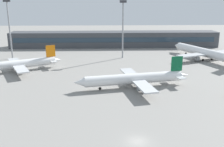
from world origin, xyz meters
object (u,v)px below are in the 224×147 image
Objects in this scene: airplane_far at (204,52)px; floodlight_tower_east at (123,25)px; airplane_near at (133,79)px; floodlight_tower_west at (9,25)px; airplane_mid at (15,65)px.

airplane_far is 1.57× the size of floodlight_tower_east.
airplane_far reaches higher than airplane_near.
floodlight_tower_east is at bearing 90.30° from airplane_near.
airplane_far is 1.54× the size of floodlight_tower_west.
airplane_near is at bearing -39.83° from floodlight_tower_west.
floodlight_tower_east is (53.41, -0.19, -0.20)m from floodlight_tower_west.
airplane_near is 55.00m from airplane_far.
airplane_near is at bearing -134.11° from airplane_far.
airplane_near is 1.41× the size of floodlight_tower_east.
floodlight_tower_east is (-0.23, 44.56, 12.78)m from airplane_near.
airplane_mid is 28.73m from floodlight_tower_west.
airplane_mid is at bearing -151.87° from floodlight_tower_east.
airplane_mid is 1.29× the size of floodlight_tower_east.
floodlight_tower_east is (-38.52, 5.07, 12.32)m from airplane_far.
airplane_far is (38.29, 39.49, 0.47)m from airplane_near.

